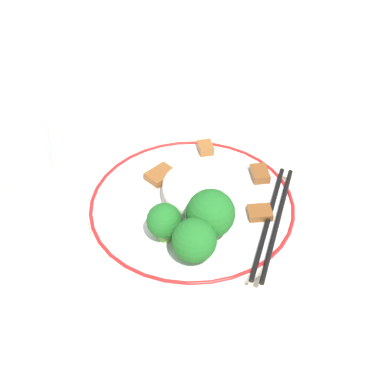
% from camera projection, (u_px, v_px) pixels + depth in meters
% --- Properties ---
extents(ground_plane, '(3.00, 3.00, 0.00)m').
position_uv_depth(ground_plane, '(192.00, 212.00, 0.70)').
color(ground_plane, beige).
extents(plate, '(0.27, 0.27, 0.02)m').
position_uv_depth(plate, '(192.00, 207.00, 0.70)').
color(plate, white).
rests_on(plate, ground_plane).
extents(rice_mound, '(0.10, 0.07, 0.04)m').
position_uv_depth(rice_mound, '(192.00, 190.00, 0.68)').
color(rice_mound, white).
rests_on(rice_mound, plate).
extents(broccoli_back_left, '(0.04, 0.04, 0.05)m').
position_uv_depth(broccoli_back_left, '(164.00, 221.00, 0.63)').
color(broccoli_back_left, '#72AD4C').
rests_on(broccoli_back_left, plate).
extents(broccoli_back_center, '(0.05, 0.05, 0.06)m').
position_uv_depth(broccoli_back_center, '(194.00, 241.00, 0.60)').
color(broccoli_back_center, '#72AD4C').
rests_on(broccoli_back_center, plate).
extents(broccoli_back_right, '(0.06, 0.06, 0.07)m').
position_uv_depth(broccoli_back_right, '(214.00, 213.00, 0.63)').
color(broccoli_back_right, '#72AD4C').
rests_on(broccoli_back_right, plate).
extents(meat_near_front, '(0.03, 0.04, 0.01)m').
position_uv_depth(meat_near_front, '(260.00, 213.00, 0.67)').
color(meat_near_front, brown).
rests_on(meat_near_front, plate).
extents(meat_near_left, '(0.04, 0.05, 0.01)m').
position_uv_depth(meat_near_left, '(161.00, 175.00, 0.73)').
color(meat_near_left, brown).
rests_on(meat_near_left, plate).
extents(meat_near_right, '(0.04, 0.03, 0.01)m').
position_uv_depth(meat_near_right, '(260.00, 174.00, 0.73)').
color(meat_near_right, brown).
rests_on(meat_near_right, plate).
extents(meat_near_back, '(0.03, 0.02, 0.01)m').
position_uv_depth(meat_near_back, '(205.00, 148.00, 0.77)').
color(meat_near_back, '#995B28').
rests_on(meat_near_back, plate).
extents(chopsticks, '(0.17, 0.14, 0.01)m').
position_uv_depth(chopsticks, '(273.00, 220.00, 0.67)').
color(chopsticks, black).
rests_on(chopsticks, plate).
extents(drinking_glass, '(0.07, 0.07, 0.12)m').
position_uv_depth(drinking_glass, '(29.00, 156.00, 0.70)').
color(drinking_glass, silver).
rests_on(drinking_glass, ground_plane).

